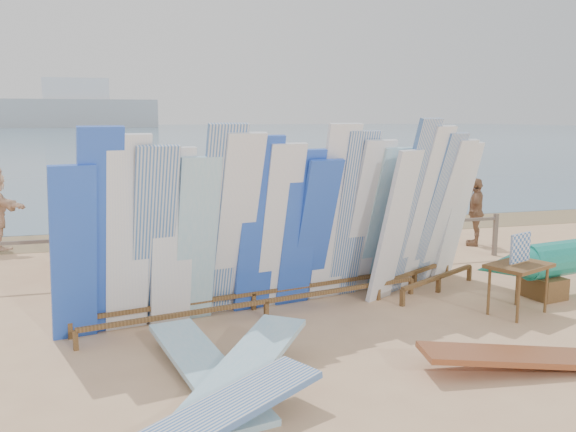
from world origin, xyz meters
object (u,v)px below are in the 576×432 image
object	(u,v)px
side_surfboard_rack	(428,215)
beach_chair_right	(313,248)
beachgoer_1	(68,222)
beachgoer_2	(89,227)
beachgoer_3	(163,205)
flat_board_c	(534,369)
stroller	(262,243)
beachgoer_4	(123,223)
beach_chair_left	(200,250)
flat_board_b	(239,393)
flat_board_a	(205,379)
main_surfboard_rack	(258,230)
beachgoer_6	(363,209)
beachgoer_10	(476,212)
vendor_table	(518,287)
beachgoer_5	(284,203)

from	to	relation	value
side_surfboard_rack	beach_chair_right	bearing A→B (deg)	83.88
beach_chair_right	beachgoer_1	bearing A→B (deg)	162.24
side_surfboard_rack	beachgoer_2	size ratio (longest dim) A/B	1.84
beachgoer_2	beachgoer_3	size ratio (longest dim) A/B	0.88
flat_board_c	stroller	xyz separation A→B (m)	(-1.82, 6.17, 0.38)
beachgoer_2	beachgoer_4	world-z (taller)	beachgoer_4
beachgoer_4	beach_chair_left	bearing A→B (deg)	36.94
flat_board_b	beach_chair_left	world-z (taller)	beach_chair_left
flat_board_a	beachgoer_3	xyz separation A→B (m)	(0.13, 7.73, 0.90)
main_surfboard_rack	stroller	distance (m)	3.53
main_surfboard_rack	flat_board_a	bearing A→B (deg)	-129.95
beach_chair_left	flat_board_c	bearing A→B (deg)	-45.41
side_surfboard_rack	beachgoer_6	xyz separation A→B (m)	(0.33, 3.59, -0.44)
side_surfboard_rack	beachgoer_6	distance (m)	3.63
beach_chair_right	side_surfboard_rack	bearing A→B (deg)	-75.71
flat_board_b	beachgoer_10	xyz separation A→B (m)	(6.70, 6.04, 0.77)
vendor_table	stroller	bearing A→B (deg)	101.19
flat_board_c	beachgoer_3	world-z (taller)	beachgoer_3
beach_chair_right	beachgoer_10	xyz separation A→B (m)	(4.03, 0.38, 0.52)
main_surfboard_rack	flat_board_a	world-z (taller)	main_surfboard_rack
beach_chair_right	stroller	distance (m)	1.07
side_surfboard_rack	flat_board_b	bearing A→B (deg)	-171.60
flat_board_a	beachgoer_1	bearing A→B (deg)	95.41
vendor_table	flat_board_c	world-z (taller)	vendor_table
vendor_table	beachgoer_3	size ratio (longest dim) A/B	0.68
beach_chair_right	beachgoer_3	xyz separation A→B (m)	(-2.83, 2.52, 0.65)
beachgoer_3	beachgoer_10	size ratio (longest dim) A/B	1.16
beachgoer_3	flat_board_a	bearing A→B (deg)	-165.34
side_surfboard_rack	vendor_table	bearing A→B (deg)	-95.10
beachgoer_10	beach_chair_left	bearing A→B (deg)	-58.12
flat_board_a	beachgoer_5	xyz separation A→B (m)	(3.00, 7.57, 0.86)
flat_board_b	beach_chair_left	distance (m)	6.11
beachgoer_4	beachgoer_6	bearing A→B (deg)	49.10
beach_chair_left	beachgoer_4	distance (m)	1.62
flat_board_b	beachgoer_10	distance (m)	9.05
beachgoer_3	beach_chair_left	bearing A→B (deg)	-149.07
flat_board_b	beach_chair_right	distance (m)	6.26
side_surfboard_rack	vendor_table	world-z (taller)	side_surfboard_rack
side_surfboard_rack	beachgoer_10	bearing A→B (deg)	16.69
vendor_table	beach_chair_left	size ratio (longest dim) A/B	1.46
beach_chair_right	beachgoer_1	world-z (taller)	beachgoer_1
flat_board_a	beachgoer_3	world-z (taller)	beachgoer_3
beachgoer_10	main_surfboard_rack	bearing A→B (deg)	-26.79
flat_board_b	beachgoer_4	xyz separation A→B (m)	(-1.09, 6.34, 0.82)
main_surfboard_rack	flat_board_c	bearing A→B (deg)	-59.30
beachgoer_2	beach_chair_left	bearing A→B (deg)	153.79
beach_chair_right	beachgoer_3	distance (m)	3.85
main_surfboard_rack	beach_chair_left	world-z (taller)	main_surfboard_rack
flat_board_c	beach_chair_left	size ratio (longest dim) A/B	3.21
stroller	beachgoer_4	distance (m)	2.79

